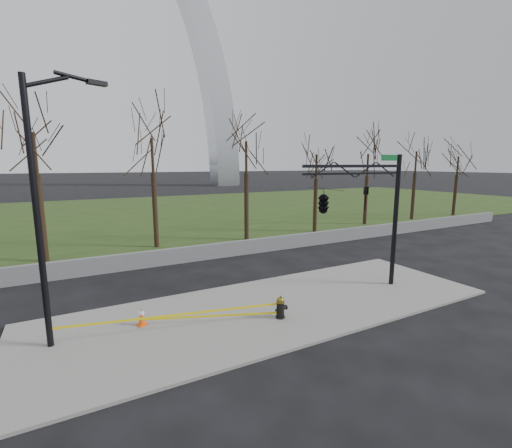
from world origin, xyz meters
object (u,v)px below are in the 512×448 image
street_light (44,195)px  traffic_signal_mast (339,200)px  fire_hydrant (281,308)px  traffic_cone (142,316)px

street_light → traffic_signal_mast: street_light is taller
fire_hydrant → traffic_signal_mast: bearing=11.8°
street_light → traffic_signal_mast: size_ratio=1.37×
traffic_cone → street_light: 4.97m
traffic_cone → street_light: size_ratio=0.08×
fire_hydrant → street_light: size_ratio=0.10×
traffic_cone → traffic_signal_mast: size_ratio=0.10×
fire_hydrant → traffic_cone: size_ratio=1.34×
street_light → traffic_signal_mast: 10.31m
fire_hydrant → traffic_cone: (-4.53, 1.77, -0.07)m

